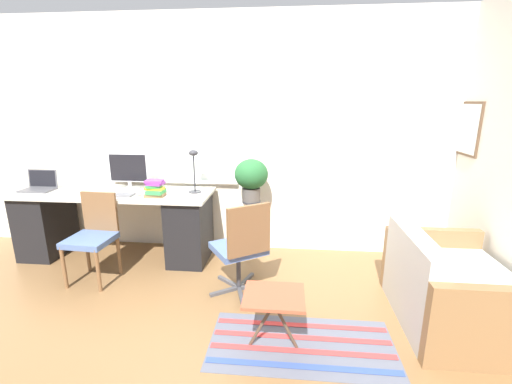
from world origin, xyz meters
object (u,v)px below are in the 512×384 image
Objects in this scene: keyboard at (117,195)px; folding_stool at (274,299)px; monitor at (129,171)px; couch_loveseat at (451,291)px; laptop at (39,186)px; desk_chair_wooden at (93,234)px; book_stack at (155,189)px; office_chair_swivel at (242,247)px; mouse at (139,194)px; desk_lamp at (194,164)px; plant_stand at (251,210)px; potted_plant at (251,176)px.

keyboard is 2.16m from folding_stool.
couch_loveseat is at bearing -18.34° from monitor.
laptop is 0.31× the size of couch_loveseat.
laptop reaches higher than desk_chair_wooden.
monitor reaches higher than laptop.
keyboard is at bearing -179.62° from book_stack.
folding_stool is (0.33, -0.71, -0.08)m from office_chair_swivel.
folding_stool is at bearing -40.68° from monitor.
keyboard is 0.43m from book_stack.
desk_chair_wooden is at bearing -130.10° from mouse.
desk_lamp is 1.86m from folding_stool.
office_chair_swivel is 1.32× the size of plant_stand.
desk_chair_wooden is 1.87× the size of potted_plant.
monitor is at bearing -62.39° from office_chair_swivel.
laptop is 1.09m from desk_chair_wooden.
monitor is 0.49× the size of office_chair_swivel.
desk_chair_wooden reaches higher than couch_loveseat.
mouse is at bearing -57.97° from office_chair_swivel.
book_stack is 0.18× the size of couch_loveseat.
desk_lamp reaches higher than laptop.
mouse is 1.22m from potted_plant.
couch_loveseat is at bearing -16.11° from book_stack.
folding_stool is at bearing -21.09° from desk_chair_wooden.
desk_chair_wooden is 1.71m from potted_plant.
keyboard is 0.81× the size of folding_stool.
book_stack reaches higher than mouse.
book_stack is at bearing 73.89° from couch_loveseat.
plant_stand is (1.19, 0.24, -0.22)m from mouse.
desk_chair_wooden is at bearing -104.79° from keyboard.
laptop is at bearing 153.47° from folding_stool.
mouse is at bearing -168.52° from plant_stand.
folding_stool is (1.32, -1.22, -0.47)m from book_stack.
potted_plant reaches higher than desk_chair_wooden.
desk_chair_wooden is (-0.13, -0.61, -0.52)m from monitor.
desk_chair_wooden is 0.96× the size of office_chair_swivel.
monitor reaches higher than potted_plant.
book_stack is at bearing 39.11° from desk_chair_wooden.
couch_loveseat is (1.73, -0.27, -0.20)m from office_chair_swivel.
desk_chair_wooden is (0.90, -0.51, -0.35)m from laptop.
book_stack is at bearing -61.06° from office_chair_swivel.
book_stack is 0.74m from desk_chair_wooden.
laptop is 1.23m from mouse.
laptop is at bearing 77.37° from couch_loveseat.
desk_chair_wooden is at bearing -144.76° from book_stack.
laptop is 1.04m from monitor.
couch_loveseat is (2.91, -0.81, -0.52)m from mouse.
monitor is at bearing -179.33° from potted_plant.
desk_chair_wooden is at bearing 155.04° from folding_stool.
monitor reaches higher than couch_loveseat.
keyboard reaches higher than plant_stand.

